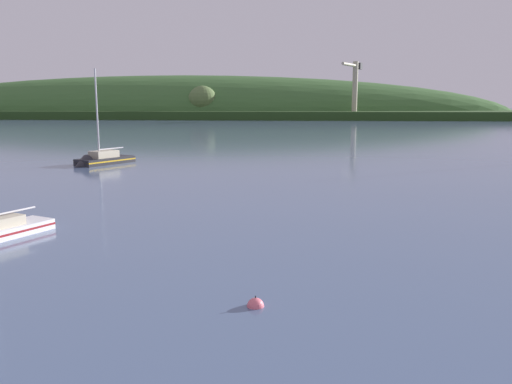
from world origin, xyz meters
TOP-DOWN VIEW (x-y plane):
  - far_shoreline_hill at (-45.43, 272.26)m, footprint 414.76×115.71m
  - dockside_crane at (33.84, 228.76)m, footprint 10.50×16.98m
  - sailboat_midwater_white at (-17.80, 69.53)m, footprint 6.04×7.73m
  - mooring_buoy_foreground at (1.17, 29.51)m, footprint 0.58×0.58m

SIDE VIEW (x-z plane):
  - mooring_buoy_foreground at x=1.17m, z-range -0.33..0.33m
  - far_shoreline_hill at x=-45.43m, z-range -20.09..20.41m
  - sailboat_midwater_white at x=-17.80m, z-range -5.63..6.04m
  - dockside_crane at x=33.84m, z-range 0.18..23.55m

